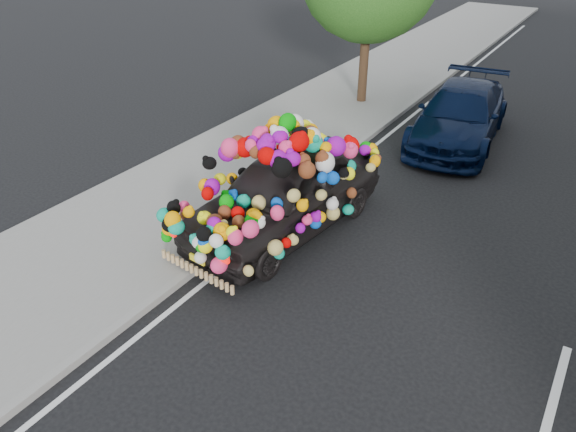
% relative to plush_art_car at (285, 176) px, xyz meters
% --- Properties ---
extents(ground, '(100.00, 100.00, 0.00)m').
position_rel_plush_art_car_xyz_m(ground, '(1.80, -1.72, -1.15)').
color(ground, black).
rests_on(ground, ground).
extents(sidewalk, '(4.00, 60.00, 0.12)m').
position_rel_plush_art_car_xyz_m(sidewalk, '(-2.50, -1.72, -1.09)').
color(sidewalk, gray).
rests_on(sidewalk, ground).
extents(kerb, '(0.15, 60.00, 0.13)m').
position_rel_plush_art_car_xyz_m(kerb, '(-0.55, -1.72, -1.09)').
color(kerb, gray).
rests_on(kerb, ground).
extents(lane_markings, '(6.00, 50.00, 0.01)m').
position_rel_plush_art_car_xyz_m(lane_markings, '(5.40, -1.72, -1.15)').
color(lane_markings, silver).
rests_on(lane_markings, ground).
extents(plush_art_car, '(2.82, 5.10, 2.24)m').
position_rel_plush_art_car_xyz_m(plush_art_car, '(0.00, 0.00, 0.00)').
color(plush_art_car, black).
rests_on(plush_art_car, ground).
extents(navy_sedan, '(2.55, 5.21, 1.46)m').
position_rel_plush_art_car_xyz_m(navy_sedan, '(1.53, 6.35, -0.42)').
color(navy_sedan, black).
rests_on(navy_sedan, ground).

